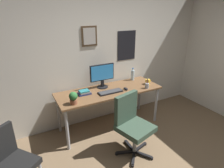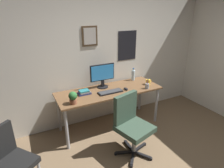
# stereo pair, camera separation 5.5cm
# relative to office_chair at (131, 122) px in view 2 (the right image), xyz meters

# --- Properties ---
(wall_back) EXTENTS (4.40, 0.10, 2.60)m
(wall_back) POSITION_rel_office_chair_xyz_m (0.18, 1.18, 0.77)
(wall_back) COLOR silver
(wall_back) RESTS_ON ground_plane
(desk) EXTENTS (1.87, 0.67, 0.74)m
(desk) POSITION_rel_office_chair_xyz_m (0.03, 0.77, 0.14)
(desk) COLOR brown
(desk) RESTS_ON ground_plane
(office_chair) EXTENTS (0.58, 0.59, 0.95)m
(office_chair) POSITION_rel_office_chair_xyz_m (0.00, 0.00, 0.00)
(office_chair) COLOR #334738
(office_chair) RESTS_ON ground_plane
(side_chair) EXTENTS (0.59, 0.59, 0.88)m
(side_chair) POSITION_rel_office_chair_xyz_m (-1.62, 0.04, -0.03)
(side_chair) COLOR black
(side_chair) RESTS_ON ground_plane
(monitor) EXTENTS (0.46, 0.20, 0.43)m
(monitor) POSITION_rel_office_chair_xyz_m (-0.03, 0.95, 0.46)
(monitor) COLOR black
(monitor) RESTS_ON desk
(keyboard) EXTENTS (0.43, 0.15, 0.03)m
(keyboard) POSITION_rel_office_chair_xyz_m (-0.01, 0.66, 0.23)
(keyboard) COLOR black
(keyboard) RESTS_ON desk
(computer_mouse) EXTENTS (0.06, 0.11, 0.04)m
(computer_mouse) POSITION_rel_office_chair_xyz_m (0.29, 0.65, 0.24)
(computer_mouse) COLOR black
(computer_mouse) RESTS_ON desk
(water_bottle) EXTENTS (0.07, 0.07, 0.25)m
(water_bottle) POSITION_rel_office_chair_xyz_m (0.67, 1.00, 0.32)
(water_bottle) COLOR silver
(water_bottle) RESTS_ON desk
(coffee_mug_near) EXTENTS (0.13, 0.09, 0.10)m
(coffee_mug_near) POSITION_rel_office_chair_xyz_m (0.80, 0.68, 0.27)
(coffee_mug_near) COLOR yellow
(coffee_mug_near) RESTS_ON desk
(potted_plant) EXTENTS (0.13, 0.13, 0.20)m
(potted_plant) POSITION_rel_office_chair_xyz_m (-0.69, 0.56, 0.32)
(potted_plant) COLOR brown
(potted_plant) RESTS_ON desk
(pen_cup) EXTENTS (0.07, 0.07, 0.20)m
(pen_cup) POSITION_rel_office_chair_xyz_m (0.66, 0.52, 0.27)
(pen_cup) COLOR #9EA0A5
(pen_cup) RESTS_ON desk
(book_stack_left) EXTENTS (0.21, 0.16, 0.07)m
(book_stack_left) POSITION_rel_office_chair_xyz_m (-0.43, 0.81, 0.25)
(book_stack_left) COLOR navy
(book_stack_left) RESTS_ON desk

